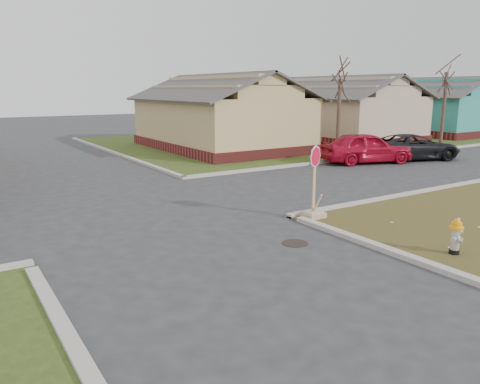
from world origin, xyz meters
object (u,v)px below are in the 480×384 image
fire_hydrant (456,235)px  red_sedan (366,148)px  dark_pickup (413,147)px  stop_sign (313,202)px

fire_hydrant → red_sedan: 13.72m
fire_hydrant → dark_pickup: bearing=23.8°
fire_hydrant → red_sedan: red_sedan is taller
red_sedan → dark_pickup: 3.09m
fire_hydrant → red_sedan: size_ratio=0.18×
stop_sign → dark_pickup: stop_sign is taller
fire_hydrant → stop_sign: bearing=81.7°
fire_hydrant → stop_sign: 4.15m
dark_pickup → fire_hydrant: bearing=150.3°
stop_sign → red_sedan: stop_sign is taller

